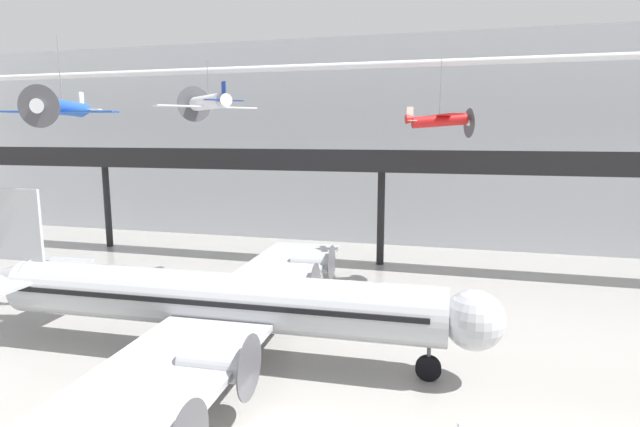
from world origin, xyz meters
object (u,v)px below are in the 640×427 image
airliner_silver_main (215,301)px  suspended_plane_blue_trainer (62,108)px  suspended_plane_red_highwing (440,120)px  suspended_plane_white_twin (208,103)px

airliner_silver_main → suspended_plane_blue_trainer: suspended_plane_blue_trainer is taller
airliner_silver_main → suspended_plane_red_highwing: (11.25, 16.27, 10.14)m
suspended_plane_blue_trainer → suspended_plane_red_highwing: bearing=111.0°
airliner_silver_main → suspended_plane_blue_trainer: size_ratio=5.23×
suspended_plane_blue_trainer → airliner_silver_main: bearing=68.6°
suspended_plane_red_highwing → airliner_silver_main: bearing=-144.3°
suspended_plane_blue_trainer → suspended_plane_white_twin: 11.80m
airliner_silver_main → suspended_plane_white_twin: bearing=115.0°
airliner_silver_main → suspended_plane_white_twin: 18.16m
suspended_plane_blue_trainer → suspended_plane_red_highwing: (21.51, 14.87, -0.48)m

